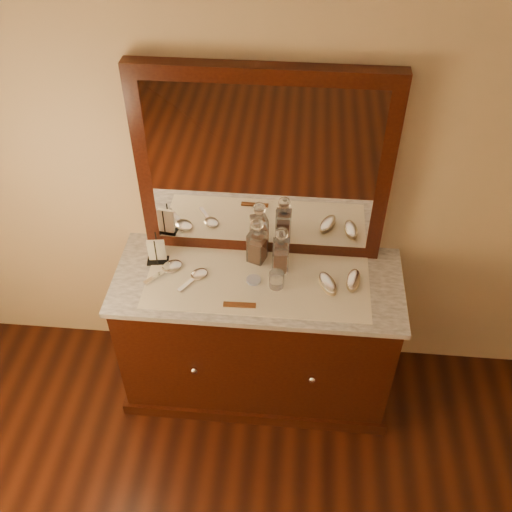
{
  "coord_description": "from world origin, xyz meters",
  "views": [
    {
      "loc": [
        0.18,
        -0.07,
        2.88
      ],
      "look_at": [
        0.0,
        1.85,
        1.1
      ],
      "focal_mm": 40.64,
      "sensor_mm": 36.0,
      "label": 1
    }
  ],
  "objects_px": {
    "decanter_left": "(257,244)",
    "brush_far": "(353,280)",
    "dresser_cabinet": "(258,336)",
    "comb": "(240,305)",
    "pin_dish": "(254,280)",
    "decanter_right": "(281,253)",
    "hand_mirror_outer": "(169,268)",
    "mirror_frame": "(263,167)",
    "brush_near": "(328,284)",
    "hand_mirror_inner": "(197,276)",
    "napkin_rack": "(157,252)"
  },
  "relations": [
    {
      "from": "brush_near",
      "to": "napkin_rack",
      "type": "bearing_deg",
      "value": 172.66
    },
    {
      "from": "mirror_frame",
      "to": "hand_mirror_inner",
      "type": "xyz_separation_m",
      "value": [
        -0.3,
        -0.26,
        -0.49
      ]
    },
    {
      "from": "dresser_cabinet",
      "to": "hand_mirror_outer",
      "type": "height_order",
      "value": "hand_mirror_outer"
    },
    {
      "from": "dresser_cabinet",
      "to": "hand_mirror_inner",
      "type": "relative_size",
      "value": 7.33
    },
    {
      "from": "comb",
      "to": "brush_near",
      "type": "bearing_deg",
      "value": 19.62
    },
    {
      "from": "hand_mirror_inner",
      "to": "brush_far",
      "type": "bearing_deg",
      "value": 1.98
    },
    {
      "from": "decanter_left",
      "to": "brush_far",
      "type": "bearing_deg",
      "value": -15.17
    },
    {
      "from": "decanter_left",
      "to": "comb",
      "type": "bearing_deg",
      "value": -99.18
    },
    {
      "from": "hand_mirror_outer",
      "to": "brush_far",
      "type": "bearing_deg",
      "value": -0.88
    },
    {
      "from": "comb",
      "to": "decanter_left",
      "type": "bearing_deg",
      "value": 79.26
    },
    {
      "from": "hand_mirror_inner",
      "to": "brush_near",
      "type": "bearing_deg",
      "value": -0.86
    },
    {
      "from": "decanter_right",
      "to": "brush_far",
      "type": "distance_m",
      "value": 0.38
    },
    {
      "from": "dresser_cabinet",
      "to": "comb",
      "type": "bearing_deg",
      "value": -110.82
    },
    {
      "from": "pin_dish",
      "to": "hand_mirror_outer",
      "type": "height_order",
      "value": "hand_mirror_outer"
    },
    {
      "from": "pin_dish",
      "to": "hand_mirror_outer",
      "type": "bearing_deg",
      "value": 174.48
    },
    {
      "from": "pin_dish",
      "to": "decanter_right",
      "type": "bearing_deg",
      "value": 38.97
    },
    {
      "from": "mirror_frame",
      "to": "hand_mirror_outer",
      "type": "xyz_separation_m",
      "value": [
        -0.45,
        -0.22,
        -0.49
      ]
    },
    {
      "from": "decanter_left",
      "to": "brush_far",
      "type": "distance_m",
      "value": 0.51
    },
    {
      "from": "dresser_cabinet",
      "to": "decanter_left",
      "type": "xyz_separation_m",
      "value": [
        -0.02,
        0.14,
        0.55
      ]
    },
    {
      "from": "mirror_frame",
      "to": "comb",
      "type": "distance_m",
      "value": 0.66
    },
    {
      "from": "napkin_rack",
      "to": "brush_near",
      "type": "xyz_separation_m",
      "value": [
        0.86,
        -0.11,
        -0.04
      ]
    },
    {
      "from": "pin_dish",
      "to": "brush_far",
      "type": "bearing_deg",
      "value": 3.24
    },
    {
      "from": "dresser_cabinet",
      "to": "napkin_rack",
      "type": "bearing_deg",
      "value": 170.53
    },
    {
      "from": "brush_near",
      "to": "hand_mirror_inner",
      "type": "distance_m",
      "value": 0.65
    },
    {
      "from": "hand_mirror_inner",
      "to": "comb",
      "type": "bearing_deg",
      "value": -36.21
    },
    {
      "from": "comb",
      "to": "brush_near",
      "type": "xyz_separation_m",
      "value": [
        0.41,
        0.16,
        0.02
      ]
    },
    {
      "from": "mirror_frame",
      "to": "pin_dish",
      "type": "bearing_deg",
      "value": -94.3
    },
    {
      "from": "napkin_rack",
      "to": "decanter_right",
      "type": "distance_m",
      "value": 0.63
    },
    {
      "from": "napkin_rack",
      "to": "decanter_right",
      "type": "bearing_deg",
      "value": -0.08
    },
    {
      "from": "pin_dish",
      "to": "napkin_rack",
      "type": "distance_m",
      "value": 0.51
    },
    {
      "from": "pin_dish",
      "to": "hand_mirror_inner",
      "type": "distance_m",
      "value": 0.28
    },
    {
      "from": "pin_dish",
      "to": "decanter_right",
      "type": "xyz_separation_m",
      "value": [
        0.13,
        0.1,
        0.1
      ]
    },
    {
      "from": "decanter_left",
      "to": "napkin_rack",
      "type": "bearing_deg",
      "value": -173.57
    },
    {
      "from": "pin_dish",
      "to": "dresser_cabinet",
      "type": "bearing_deg",
      "value": 38.69
    },
    {
      "from": "brush_far",
      "to": "brush_near",
      "type": "bearing_deg",
      "value": -163.78
    },
    {
      "from": "mirror_frame",
      "to": "brush_near",
      "type": "xyz_separation_m",
      "value": [
        0.34,
        -0.27,
        -0.47
      ]
    },
    {
      "from": "brush_near",
      "to": "hand_mirror_inner",
      "type": "bearing_deg",
      "value": 179.14
    },
    {
      "from": "dresser_cabinet",
      "to": "brush_near",
      "type": "xyz_separation_m",
      "value": [
        0.34,
        -0.02,
        0.47
      ]
    },
    {
      "from": "dresser_cabinet",
      "to": "decanter_right",
      "type": "height_order",
      "value": "decanter_right"
    },
    {
      "from": "brush_far",
      "to": "hand_mirror_outer",
      "type": "relative_size",
      "value": 0.74
    },
    {
      "from": "decanter_right",
      "to": "dresser_cabinet",
      "type": "bearing_deg",
      "value": -140.97
    },
    {
      "from": "hand_mirror_inner",
      "to": "dresser_cabinet",
      "type": "bearing_deg",
      "value": 2.78
    },
    {
      "from": "dresser_cabinet",
      "to": "brush_far",
      "type": "distance_m",
      "value": 0.66
    },
    {
      "from": "decanter_right",
      "to": "brush_far",
      "type": "relative_size",
      "value": 1.7
    },
    {
      "from": "comb",
      "to": "hand_mirror_outer",
      "type": "height_order",
      "value": "hand_mirror_outer"
    },
    {
      "from": "mirror_frame",
      "to": "hand_mirror_outer",
      "type": "bearing_deg",
      "value": -154.08
    },
    {
      "from": "pin_dish",
      "to": "hand_mirror_outer",
      "type": "xyz_separation_m",
      "value": [
        -0.43,
        0.04,
        0.0
      ]
    },
    {
      "from": "comb",
      "to": "decanter_right",
      "type": "height_order",
      "value": "decanter_right"
    },
    {
      "from": "decanter_right",
      "to": "hand_mirror_inner",
      "type": "height_order",
      "value": "decanter_right"
    },
    {
      "from": "brush_far",
      "to": "hand_mirror_outer",
      "type": "bearing_deg",
      "value": 179.12
    }
  ]
}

